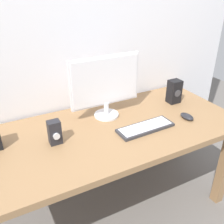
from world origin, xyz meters
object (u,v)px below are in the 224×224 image
at_px(keyboard_primary, 145,128).
at_px(mouse, 187,116).
at_px(audio_controller, 55,132).
at_px(desk, 110,140).
at_px(speaker_right, 174,92).
at_px(monitor, 106,85).

height_order(keyboard_primary, mouse, mouse).
bearing_deg(audio_controller, desk, -1.39).
xyz_separation_m(desk, keyboard_primary, (0.21, -0.11, 0.10)).
height_order(keyboard_primary, speaker_right, speaker_right).
distance_m(desk, audio_controller, 0.39).
height_order(desk, monitor, monitor).
bearing_deg(monitor, audio_controller, -158.10).
xyz_separation_m(monitor, mouse, (0.48, -0.31, -0.22)).
bearing_deg(mouse, audio_controller, 169.02).
bearing_deg(keyboard_primary, speaker_right, 28.94).
bearing_deg(audio_controller, monitor, 21.90).
height_order(speaker_right, audio_controller, speaker_right).
distance_m(desk, speaker_right, 0.66).
relative_size(keyboard_primary, speaker_right, 2.12).
xyz_separation_m(desk, speaker_right, (0.62, 0.12, 0.18)).
xyz_separation_m(keyboard_primary, audio_controller, (-0.56, 0.12, 0.06)).
distance_m(monitor, speaker_right, 0.58).
relative_size(monitor, mouse, 4.60).
bearing_deg(speaker_right, desk, -168.90).
bearing_deg(mouse, keyboard_primary, 174.26).
height_order(monitor, mouse, monitor).
height_order(mouse, speaker_right, speaker_right).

